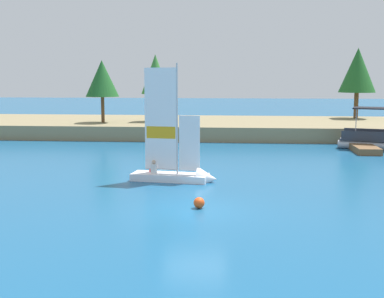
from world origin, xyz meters
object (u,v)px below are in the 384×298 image
object	(u,v)px
shoreline_tree_midleft	(155,75)
wooden_dock	(360,146)
shoreline_tree_left	(102,79)
sailboat	(183,171)
channel_buoy	(199,203)
pontoon_boat	(380,139)
shoreline_tree_centre	(358,70)

from	to	relation	value
shoreline_tree_midleft	wooden_dock	distance (m)	18.61
shoreline_tree_left	sailboat	world-z (taller)	shoreline_tree_left
shoreline_tree_left	sailboat	distance (m)	21.32
sailboat	channel_buoy	distance (m)	5.44
pontoon_boat	shoreline_tree_centre	bearing A→B (deg)	101.77
shoreline_tree_centre	shoreline_tree_left	bearing A→B (deg)	-164.42
shoreline_tree_left	channel_buoy	distance (m)	26.60
wooden_dock	sailboat	xyz separation A→B (m)	(-11.50, -12.44, 0.27)
wooden_dock	pontoon_boat	size ratio (longest dim) A/B	1.05
shoreline_tree_left	channel_buoy	size ratio (longest dim) A/B	12.04
wooden_dock	shoreline_tree_centre	bearing A→B (deg)	79.20
shoreline_tree_centre	channel_buoy	distance (m)	33.50
shoreline_tree_midleft	wooden_dock	world-z (taller)	shoreline_tree_midleft
wooden_dock	shoreline_tree_midleft	bearing A→B (deg)	153.82
shoreline_tree_centre	pontoon_boat	world-z (taller)	shoreline_tree_centre
shoreline_tree_left	pontoon_boat	world-z (taller)	shoreline_tree_left
shoreline_tree_midleft	sailboat	distance (m)	21.39
shoreline_tree_left	wooden_dock	xyz separation A→B (m)	(20.47, -6.38, -4.76)
pontoon_boat	channel_buoy	xyz separation A→B (m)	(-11.82, -18.28, -0.48)
shoreline_tree_centre	sailboat	distance (m)	29.27
shoreline_tree_left	shoreline_tree_midleft	size ratio (longest dim) A/B	0.91
shoreline_tree_left	wooden_dock	distance (m)	21.96
wooden_dock	sailboat	world-z (taller)	sailboat
shoreline_tree_left	channel_buoy	bearing A→B (deg)	-67.10
wooden_dock	sailboat	bearing A→B (deg)	-132.75
wooden_dock	shoreline_tree_left	bearing A→B (deg)	162.70
shoreline_tree_left	pontoon_boat	bearing A→B (deg)	-14.84
shoreline_tree_left	shoreline_tree_centre	bearing A→B (deg)	15.58
shoreline_tree_centre	pontoon_boat	bearing A→B (deg)	-94.22
sailboat	pontoon_boat	world-z (taller)	sailboat
shoreline_tree_midleft	shoreline_tree_left	bearing A→B (deg)	-161.02
channel_buoy	shoreline_tree_left	bearing A→B (deg)	112.90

